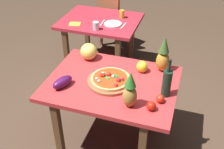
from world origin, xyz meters
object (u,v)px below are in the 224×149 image
(display_table, at_px, (112,90))
(knife_utensil, at_px, (124,26))
(pineapple_right, at_px, (163,56))
(pizza_board, at_px, (110,81))
(wine_bottle, at_px, (167,82))
(drinking_glass_water, at_px, (96,26))
(dinner_plate, at_px, (113,24))
(melon, at_px, (89,51))
(drinking_glass_juice, at_px, (122,14))
(pineapple_left, at_px, (130,91))
(tomato_near_board, at_px, (151,106))
(dining_chair, at_px, (113,18))
(fork_utensil, at_px, (102,23))
(napkin_folded, at_px, (75,24))
(background_table, at_px, (100,27))
(pizza, at_px, (110,79))
(bell_pepper, at_px, (142,67))
(eggplant, at_px, (63,82))
(tomato_beside_pepper, at_px, (160,99))

(display_table, xyz_separation_m, knife_utensil, (-0.22, 1.15, 0.10))
(pineapple_right, bearing_deg, pizza_board, -140.04)
(display_table, height_order, wine_bottle, wine_bottle)
(drinking_glass_water, bearing_deg, dinner_plate, 53.35)
(melon, bearing_deg, drinking_glass_juice, 88.63)
(pineapple_left, xyz_separation_m, knife_utensil, (-0.45, 1.41, -0.14))
(tomato_near_board, xyz_separation_m, drinking_glass_water, (-0.91, 1.20, 0.01))
(dining_chair, xyz_separation_m, melon, (0.26, -1.57, 0.32))
(melon, xyz_separation_m, fork_utensil, (-0.16, 0.85, -0.08))
(dinner_plate, relative_size, napkin_folded, 1.57)
(napkin_folded, bearing_deg, melon, -56.01)
(display_table, bearing_deg, drinking_glass_water, 118.33)
(dining_chair, distance_m, tomato_near_board, 2.36)
(melon, bearing_deg, pizza_board, -43.67)
(pineapple_left, relative_size, tomato_near_board, 4.26)
(pineapple_left, bearing_deg, pizza_board, 134.23)
(fork_utensil, height_order, napkin_folded, fork_utensil)
(background_table, relative_size, pizza, 2.91)
(pineapple_left, height_order, dinner_plate, pineapple_left)
(pizza, xyz_separation_m, pineapple_left, (0.24, -0.24, 0.10))
(drinking_glass_juice, distance_m, knife_utensil, 0.26)
(bell_pepper, relative_size, napkin_folded, 0.82)
(tomato_near_board, height_order, knife_utensil, tomato_near_board)
(pizza, distance_m, knife_utensil, 1.18)
(dining_chair, relative_size, bell_pepper, 7.43)
(background_table, bearing_deg, pizza, -66.34)
(pizza, height_order, knife_utensil, pizza)
(tomato_near_board, bearing_deg, pizza, 149.84)
(pizza, distance_m, fork_utensil, 1.26)
(pineapple_right, distance_m, drinking_glass_water, 1.10)
(wine_bottle, xyz_separation_m, pineapple_left, (-0.25, -0.22, 0.02))
(dining_chair, distance_m, pineapple_right, 1.88)
(bell_pepper, xyz_separation_m, eggplant, (-0.60, -0.44, -0.01))
(dining_chair, bearing_deg, pineapple_right, 143.72)
(fork_utensil, bearing_deg, tomato_beside_pepper, -57.84)
(drinking_glass_juice, height_order, dinner_plate, drinking_glass_juice)
(dining_chair, distance_m, fork_utensil, 0.77)
(melon, bearing_deg, drinking_glass_water, 104.82)
(bell_pepper, relative_size, drinking_glass_juice, 1.10)
(dining_chair, bearing_deg, fork_utensil, 118.91)
(melon, bearing_deg, pineapple_right, 1.67)
(display_table, xyz_separation_m, fork_utensil, (-0.50, 1.15, 0.10))
(dinner_plate, height_order, fork_utensil, dinner_plate)
(dining_chair, relative_size, pizza, 2.47)
(display_table, distance_m, drinking_glass_juice, 1.43)
(display_table, distance_m, pineapple_right, 0.56)
(dinner_plate, distance_m, napkin_folded, 0.48)
(pizza_board, relative_size, napkin_folded, 2.88)
(background_table, relative_size, knife_utensil, 5.56)
(tomato_beside_pepper, bearing_deg, knife_utensil, 117.37)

